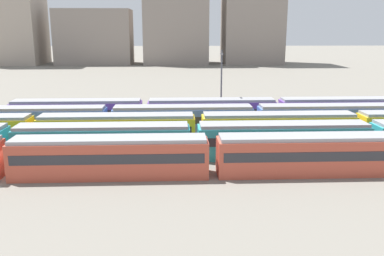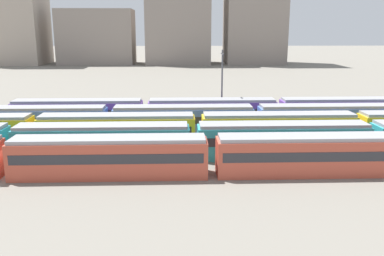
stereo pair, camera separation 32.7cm
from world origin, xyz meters
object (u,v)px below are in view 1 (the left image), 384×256
train_track_1 (283,140)px  train_track_2 (278,128)px  train_track_3 (255,119)px  catenary_pole_1 (221,82)px  train_track_4 (277,111)px

train_track_1 → train_track_2: same height
train_track_3 → catenary_pole_1: (-3.58, 8.32, 3.86)m
train_track_1 → train_track_4: (3.27, 15.60, 0.00)m
train_track_4 → train_track_1: bearing=-101.8°
catenary_pole_1 → train_track_1: bearing=-76.5°
train_track_2 → train_track_4: bearing=76.5°
train_track_3 → train_track_2: bearing=-71.9°
train_track_3 → train_track_4: (4.19, 5.20, 0.00)m
train_track_4 → catenary_pole_1: 9.22m
train_track_1 → train_track_3: same height
train_track_1 → train_track_3: (-0.92, 10.40, 0.00)m
train_track_2 → train_track_3: 5.47m
train_track_1 → train_track_2: size_ratio=1.00×
train_track_2 → train_track_4: 10.69m
catenary_pole_1 → train_track_4: bearing=-21.9°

